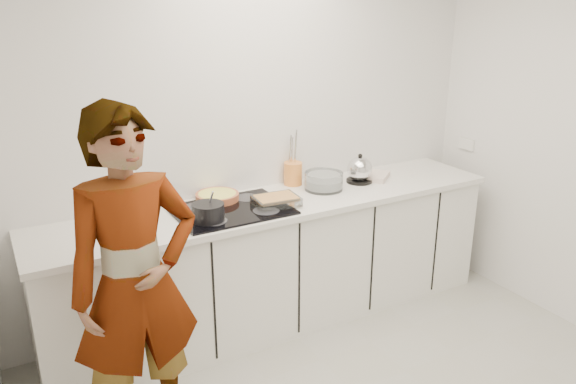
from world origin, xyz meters
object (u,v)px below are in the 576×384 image
baking_dish (276,200)px  hob (231,210)px  cook (136,284)px  mixing_bowl (324,182)px  utensil_crock (293,174)px  saucepan (208,212)px  kettle (360,170)px  tart_dish (217,196)px

baking_dish → hob: bearing=165.8°
hob → cook: 1.01m
cook → mixing_bowl: bearing=21.0°
mixing_bowl → utensil_crock: (-0.13, 0.20, 0.02)m
saucepan → cook: size_ratio=0.12×
utensil_crock → saucepan: bearing=-154.4°
hob → kettle: bearing=4.3°
utensil_crock → cook: 1.68m
mixing_bowl → utensil_crock: bearing=123.2°
baking_dish → mixing_bowl: (0.46, 0.14, 0.01)m
baking_dish → kettle: (0.78, 0.15, 0.05)m
saucepan → baking_dish: (0.49, 0.04, -0.02)m
mixing_bowl → cook: (-1.54, -0.71, -0.08)m
kettle → utensil_crock: size_ratio=1.36×
saucepan → baking_dish: size_ratio=0.72×
saucepan → kettle: size_ratio=0.97×
saucepan → baking_dish: 0.49m
kettle → tart_dish: bearing=173.8°
tart_dish → saucepan: bearing=-120.8°
kettle → utensil_crock: kettle is taller
utensil_crock → cook: (-1.40, -0.91, -0.10)m
cook → kettle: bearing=17.4°
mixing_bowl → kettle: bearing=2.1°
saucepan → kettle: kettle is taller
baking_dish → cook: (-1.08, -0.56, -0.06)m
tart_dish → cook: size_ratio=0.21×
hob → kettle: kettle is taller
tart_dish → saucepan: saucepan is taller
tart_dish → saucepan: 0.37m
tart_dish → kettle: 1.09m
mixing_bowl → utensil_crock: size_ratio=2.04×
hob → mixing_bowl: mixing_bowl is taller
hob → saucepan: size_ratio=3.27×
hob → saucepan: (-0.20, -0.12, 0.06)m
tart_dish → utensil_crock: utensil_crock is taller
utensil_crock → cook: size_ratio=0.09×
baking_dish → cook: cook is taller
tart_dish → baking_dish: (0.30, -0.27, 0.00)m
saucepan → utensil_crock: (0.82, 0.39, 0.01)m
hob → tart_dish: (-0.01, 0.20, 0.03)m
saucepan → hob: bearing=30.4°
kettle → baking_dish: bearing=-168.9°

